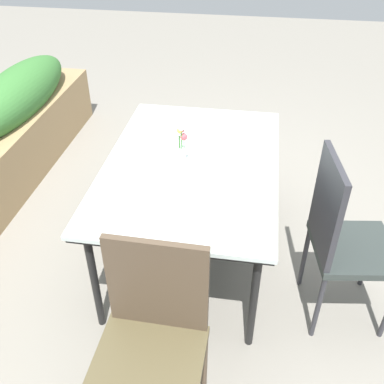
# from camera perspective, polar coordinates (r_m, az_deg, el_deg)

# --- Properties ---
(ground_plane) EXTENTS (12.00, 12.00, 0.00)m
(ground_plane) POSITION_cam_1_polar(r_m,az_deg,el_deg) (3.10, 0.21, -6.58)
(ground_plane) COLOR gray
(dining_table) EXTENTS (1.47, 1.00, 0.72)m
(dining_table) POSITION_cam_1_polar(r_m,az_deg,el_deg) (2.61, -0.00, 2.94)
(dining_table) COLOR silver
(dining_table) RESTS_ON ground
(chair_end_left) EXTENTS (0.46, 0.46, 0.95)m
(chair_end_left) POSITION_cam_1_polar(r_m,az_deg,el_deg) (1.94, -5.20, -18.18)
(chair_end_left) COLOR brown
(chair_end_left) RESTS_ON ground
(chair_near_left) EXTENTS (0.47, 0.47, 1.02)m
(chair_near_left) POSITION_cam_1_polar(r_m,az_deg,el_deg) (2.43, 18.79, -5.29)
(chair_near_left) COLOR #2D3532
(chair_near_left) RESTS_ON ground
(flower_vase) EXTENTS (0.06, 0.07, 0.26)m
(flower_vase) POSITION_cam_1_polar(r_m,az_deg,el_deg) (2.51, -1.37, 5.99)
(flower_vase) COLOR silver
(flower_vase) RESTS_ON dining_table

